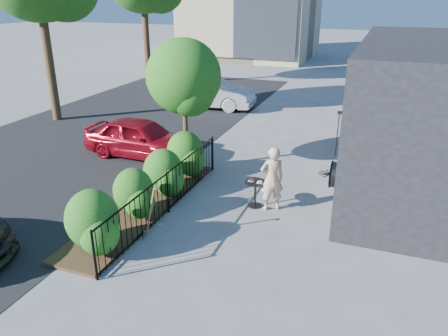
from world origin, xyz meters
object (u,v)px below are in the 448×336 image
at_px(patio_tree, 185,81).
at_px(car_silver, 208,92).
at_px(shovel, 149,216).
at_px(cafe_table, 255,189).
at_px(woman, 272,179).
at_px(car_red, 141,138).

xyz_separation_m(patio_tree, car_silver, (-2.45, 7.52, -2.03)).
bearing_deg(shovel, cafe_table, 54.89).
height_order(cafe_table, woman, woman).
bearing_deg(woman, car_red, -55.11).
relative_size(shovel, car_silver, 0.31).
relative_size(cafe_table, car_red, 0.19).
relative_size(woman, car_red, 0.44).
bearing_deg(patio_tree, car_red, 164.38).
xyz_separation_m(patio_tree, car_red, (-1.98, 0.55, -2.11)).
bearing_deg(patio_tree, cafe_table, -31.94).
distance_m(car_red, car_silver, 6.98).
distance_m(patio_tree, car_silver, 8.17).
bearing_deg(woman, cafe_table, -32.26).
xyz_separation_m(cafe_table, woman, (0.43, -0.01, 0.36)).
relative_size(cafe_table, shovel, 0.54).
relative_size(woman, car_silver, 0.38).
bearing_deg(car_silver, patio_tree, -166.01).
bearing_deg(car_silver, shovel, -167.58).
bearing_deg(car_silver, cafe_table, -154.86).
relative_size(woman, shovel, 1.22).
bearing_deg(patio_tree, woman, -28.34).
xyz_separation_m(cafe_table, shovel, (-1.70, -2.42, 0.12)).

